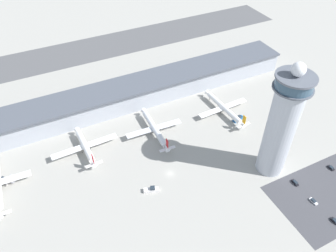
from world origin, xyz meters
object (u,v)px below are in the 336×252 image
object	(u,v)px
car_silver_sedan	(313,201)
airplane_gate_charlie	(155,129)
service_truck_fuel	(151,190)
car_grey_coupe	(331,168)
car_red_hatchback	(335,221)
service_truck_catering	(4,180)
car_yellow_taxi	(295,183)
airplane_gate_delta	(224,108)
airplane_gate_bravo	(85,146)
service_truck_baggage	(238,119)
control_tower	(282,124)

from	to	relation	value
car_silver_sedan	airplane_gate_charlie	bearing A→B (deg)	122.04
service_truck_fuel	car_silver_sedan	distance (m)	84.11
car_grey_coupe	airplane_gate_charlie	bearing A→B (deg)	137.75
car_grey_coupe	car_red_hatchback	world-z (taller)	car_red_hatchback
service_truck_catering	car_yellow_taxi	world-z (taller)	service_truck_catering
airplane_gate_delta	car_yellow_taxi	size ratio (longest dim) A/B	9.25
service_truck_catering	car_silver_sedan	xyz separation A→B (m)	(141.66, -84.52, -0.46)
car_yellow_taxi	airplane_gate_charlie	bearing A→B (deg)	126.68
airplane_gate_delta	service_truck_catering	world-z (taller)	airplane_gate_delta
airplane_gate_bravo	airplane_gate_charlie	world-z (taller)	airplane_gate_bravo
service_truck_baggage	car_grey_coupe	world-z (taller)	service_truck_baggage
airplane_gate_bravo	airplane_gate_delta	size ratio (longest dim) A/B	0.94
service_truck_baggage	car_red_hatchback	distance (m)	84.13
service_truck_baggage	car_silver_sedan	xyz separation A→B (m)	(-3.33, -70.90, -0.47)
airplane_gate_bravo	car_silver_sedan	world-z (taller)	airplane_gate_bravo
airplane_gate_delta	service_truck_fuel	size ratio (longest dim) A/B	5.10
airplane_gate_charlie	car_yellow_taxi	distance (m)	86.99
airplane_gate_bravo	service_truck_catering	bearing A→B (deg)	-176.82
airplane_gate_bravo	car_grey_coupe	distance (m)	142.09
control_tower	car_grey_coupe	xyz separation A→B (m)	(31.15, -16.36, -32.21)
control_tower	airplane_gate_charlie	bearing A→B (deg)	130.64
service_truck_catering	car_grey_coupe	size ratio (longest dim) A/B	1.63
service_truck_catering	airplane_gate_delta	bearing A→B (deg)	-1.13
control_tower	airplane_gate_bravo	bearing A→B (deg)	147.05
control_tower	service_truck_fuel	size ratio (longest dim) A/B	8.13
car_grey_coupe	car_yellow_taxi	size ratio (longest dim) A/B	0.88
service_truck_baggage	service_truck_fuel	bearing A→B (deg)	-159.87
service_truck_baggage	service_truck_catering	bearing A→B (deg)	174.63
airplane_gate_delta	car_silver_sedan	size ratio (longest dim) A/B	8.95
airplane_gate_charlie	airplane_gate_bravo	bearing A→B (deg)	174.77
service_truck_catering	service_truck_fuel	bearing A→B (deg)	-30.71
service_truck_catering	car_red_hatchback	xyz separation A→B (m)	(142.40, -97.70, -0.44)
airplane_gate_charlie	car_silver_sedan	xyz separation A→B (m)	(52.02, -83.14, -3.65)
car_silver_sedan	car_grey_coupe	xyz separation A→B (m)	(25.67, 12.56, 0.02)
control_tower	service_truck_fuel	world-z (taller)	control_tower
service_truck_baggage	car_silver_sedan	world-z (taller)	service_truck_baggage
control_tower	airplane_gate_bravo	world-z (taller)	control_tower
service_truck_catering	airplane_gate_bravo	bearing A→B (deg)	3.18
service_truck_catering	service_truck_baggage	distance (m)	145.63
control_tower	car_silver_sedan	xyz separation A→B (m)	(5.48, -28.92, -32.22)
airplane_gate_delta	car_grey_coupe	xyz separation A→B (m)	(26.84, -69.19, -3.37)
service_truck_catering	car_silver_sedan	distance (m)	164.95
airplane_gate_bravo	airplane_gate_delta	bearing A→B (deg)	-3.25
airplane_gate_bravo	car_yellow_taxi	bearing A→B (deg)	-37.75
car_silver_sedan	car_yellow_taxi	distance (m)	13.43
control_tower	service_truck_catering	xyz separation A→B (m)	(-136.17, 55.60, -31.76)
control_tower	car_silver_sedan	size ratio (longest dim) A/B	14.27
service_truck_catering	service_truck_baggage	size ratio (longest dim) A/B	0.78
airplane_gate_delta	car_silver_sedan	distance (m)	81.83
airplane_gate_bravo	service_truck_fuel	world-z (taller)	airplane_gate_bravo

